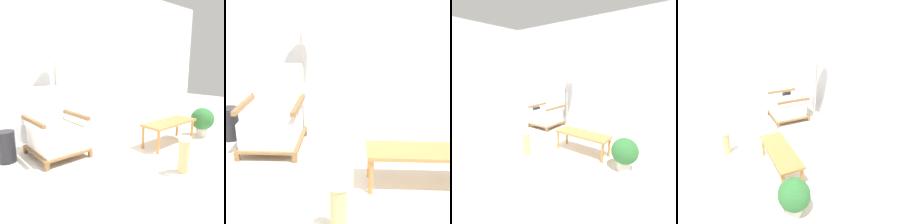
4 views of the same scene
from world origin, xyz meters
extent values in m
plane|color=silver|center=(0.00, 0.00, 0.00)|extent=(14.00, 14.00, 0.00)
cube|color=silver|center=(0.00, 2.44, 1.35)|extent=(8.00, 0.06, 2.70)
cube|color=brown|center=(-0.88, 1.29, 0.05)|extent=(0.05, 0.05, 0.09)
cube|color=brown|center=(-0.26, 1.29, 0.05)|extent=(0.05, 0.05, 0.09)
cube|color=brown|center=(-0.88, 2.00, 0.05)|extent=(0.05, 0.05, 0.09)
cube|color=brown|center=(-0.26, 2.00, 0.05)|extent=(0.05, 0.05, 0.09)
cube|color=brown|center=(-0.57, 1.65, 0.11)|extent=(0.67, 0.76, 0.03)
cube|color=white|center=(-0.57, 1.63, 0.27)|extent=(0.59, 0.66, 0.29)
cube|color=white|center=(-0.57, 1.99, 0.67)|extent=(0.59, 0.08, 0.51)
cube|color=brown|center=(-0.88, 1.65, 0.53)|extent=(0.05, 0.70, 0.05)
cube|color=brown|center=(-0.26, 1.65, 0.53)|extent=(0.05, 0.70, 0.05)
cylinder|color=#B7B2A8|center=(-0.29, 2.16, 0.01)|extent=(0.22, 0.22, 0.03)
cylinder|color=#B7B2A8|center=(-0.29, 2.16, 0.65)|extent=(0.03, 0.03, 1.25)
cone|color=silver|center=(-0.29, 2.16, 1.43)|extent=(0.40, 0.40, 0.31)
cube|color=#B2753D|center=(0.97, 0.90, 0.35)|extent=(0.97, 0.36, 0.04)
cylinder|color=#B2753D|center=(0.52, 0.76, 0.17)|extent=(0.04, 0.04, 0.34)
cylinder|color=#B2753D|center=(1.41, 0.76, 0.17)|extent=(0.04, 0.04, 0.34)
cylinder|color=#B2753D|center=(0.52, 1.04, 0.17)|extent=(0.04, 0.04, 0.34)
cylinder|color=#B2753D|center=(1.41, 1.04, 0.17)|extent=(0.04, 0.04, 0.34)
cylinder|color=black|center=(-1.16, 1.86, 0.20)|extent=(0.22, 0.22, 0.41)
cylinder|color=beige|center=(1.75, 0.76, 0.07)|extent=(0.20, 0.20, 0.14)
sphere|color=#2D6B33|center=(1.75, 0.76, 0.31)|extent=(0.39, 0.39, 0.39)
cube|color=beige|center=(0.26, 0.20, 0.01)|extent=(0.30, 0.30, 0.03)
cylinder|color=tan|center=(0.26, 0.20, 0.22)|extent=(0.12, 0.12, 0.38)
cylinder|color=beige|center=(0.26, 0.20, 0.43)|extent=(0.14, 0.14, 0.04)
camera|label=1|loc=(-1.84, -1.01, 1.22)|focal=35.00mm
camera|label=2|loc=(0.35, -1.65, 1.61)|focal=50.00mm
camera|label=3|loc=(2.43, -1.64, 1.48)|focal=28.00mm
camera|label=4|loc=(3.43, 0.01, 2.30)|focal=35.00mm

